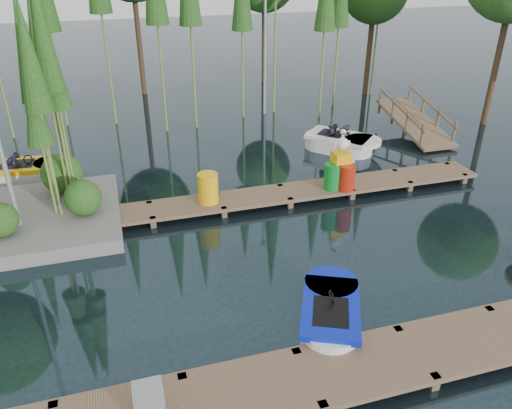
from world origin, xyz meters
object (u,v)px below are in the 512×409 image
object	(u,v)px
yellow_barrel	(208,188)
boat_blue	(330,315)
drum_cluster	(341,170)
utility_cabinet	(149,400)
boat_yellow_far	(27,172)

from	to	relation	value
yellow_barrel	boat_blue	bearing A→B (deg)	-75.83
yellow_barrel	drum_cluster	distance (m)	4.14
utility_cabinet	yellow_barrel	distance (m)	7.40
boat_blue	boat_yellow_far	world-z (taller)	boat_yellow_far
utility_cabinet	boat_blue	bearing A→B (deg)	20.68
boat_blue	yellow_barrel	bearing A→B (deg)	128.84
yellow_barrel	drum_cluster	xyz separation A→B (m)	(4.14, -0.15, 0.10)
boat_yellow_far	yellow_barrel	bearing A→B (deg)	-11.32
boat_yellow_far	drum_cluster	xyz separation A→B (m)	(9.48, -3.95, 0.54)
yellow_barrel	utility_cabinet	bearing A→B (deg)	-108.94
yellow_barrel	drum_cluster	size ratio (longest dim) A/B	0.48
yellow_barrel	boat_yellow_far	bearing A→B (deg)	144.60
utility_cabinet	drum_cluster	size ratio (longest dim) A/B	0.31
boat_yellow_far	utility_cabinet	size ratio (longest dim) A/B	5.06
drum_cluster	boat_yellow_far	bearing A→B (deg)	157.40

